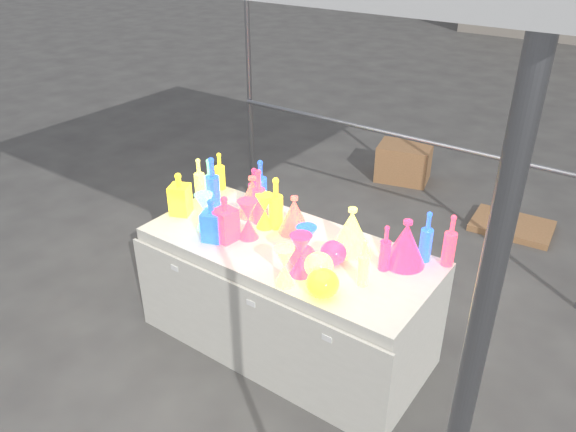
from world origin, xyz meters
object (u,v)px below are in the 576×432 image
Objects in this scene: hourglass_0 at (248,219)px; decanter_0 at (180,194)px; bottle_0 at (220,171)px; display_table at (287,296)px; lampshade_0 at (253,195)px; globe_0 at (323,285)px; cardboard_box_closed at (404,163)px.

decanter_0 is at bearing -178.00° from hourglass_0.
bottle_0 is at bearing 145.23° from hourglass_0.
decanter_0 is (-0.81, -0.08, 0.52)m from display_table.
bottle_0 is at bearing 152.28° from lampshade_0.
hourglass_0 is 0.73m from globe_0.
bottle_0 is 1.45m from globe_0.
lampshade_0 is at bearing 154.49° from display_table.
display_table is 1.06m from bottle_0.
bottle_0 reaches higher than hourglass_0.
bottle_0 is 1.60× the size of globe_0.
display_table is 6.28× the size of decanter_0.
hourglass_0 reaches higher than globe_0.
decanter_0 is at bearing -85.00° from bottle_0.
bottle_0 reaches higher than cardboard_box_closed.
lampshade_0 is (0.43, -0.16, -0.01)m from bottle_0.
lampshade_0 is at bearing 123.56° from hourglass_0.
globe_0 is (1.29, -0.65, -0.07)m from bottle_0.
hourglass_0 is (0.56, 0.02, -0.02)m from decanter_0.
cardboard_box_closed is 1.81× the size of decanter_0.
globe_0 is at bearing -33.86° from display_table.
cardboard_box_closed is 2.67m from lampshade_0.
lampshade_0 is at bearing -102.05° from cardboard_box_closed.
hourglass_0 is at bearing -34.77° from bottle_0.
cardboard_box_closed is 1.98× the size of lampshade_0.
hourglass_0 is at bearing -22.18° from decanter_0.
decanter_0 is (-0.32, -2.86, 0.70)m from cardboard_box_closed.
bottle_0 is 0.95× the size of decanter_0.
globe_0 reaches higher than cardboard_box_closed.
display_table is at bearing 146.14° from globe_0.
display_table is 3.47× the size of cardboard_box_closed.
lampshade_0 reaches higher than cardboard_box_closed.
bottle_0 reaches higher than globe_0.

